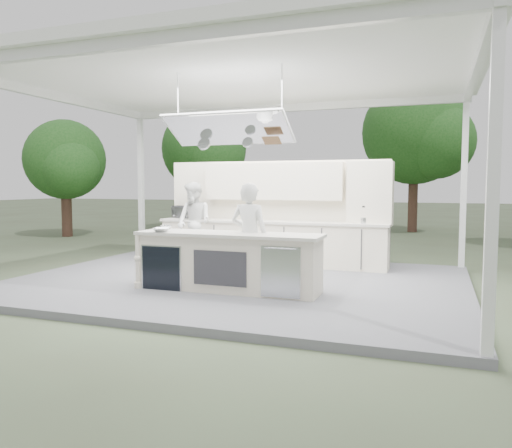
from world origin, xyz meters
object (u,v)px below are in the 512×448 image
at_px(demo_island, 227,262).
at_px(back_counter, 271,242).
at_px(sous_chef, 194,222).
at_px(head_chef, 249,236).

height_order(demo_island, back_counter, same).
bearing_deg(demo_island, sous_chef, 126.95).
height_order(demo_island, head_chef, head_chef).
bearing_deg(back_counter, sous_chef, -168.19).
height_order(demo_island, sous_chef, sous_chef).
bearing_deg(head_chef, demo_island, 37.28).
bearing_deg(sous_chef, head_chef, -24.30).
bearing_deg(sous_chef, demo_island, -31.22).
xyz_separation_m(demo_island, head_chef, (0.31, 0.21, 0.41)).
bearing_deg(back_counter, head_chef, -79.33).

